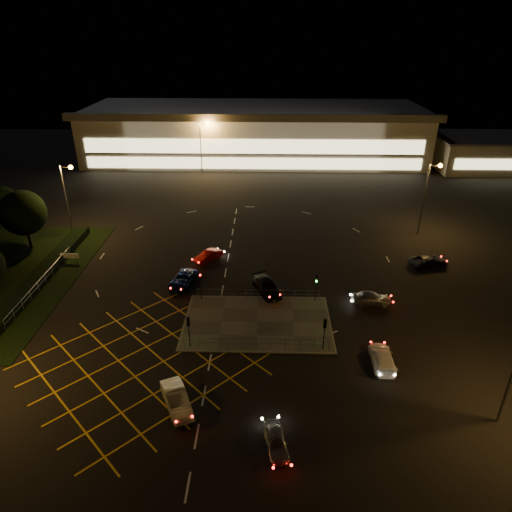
{
  "coord_description": "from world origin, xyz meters",
  "views": [
    {
      "loc": [
        2.81,
        -38.98,
        26.08
      ],
      "look_at": [
        1.6,
        8.55,
        2.0
      ],
      "focal_mm": 32.0,
      "sensor_mm": 36.0,
      "label": 1
    }
  ],
  "objects_px": {
    "signal_sw": "(189,326)",
    "car_right_silver": "(372,298)",
    "car_far_dkgrey": "(267,286)",
    "signal_nw": "(201,281)",
    "signal_se": "(325,328)",
    "car_approach_white": "(382,358)",
    "car_left_blue": "(183,280)",
    "car_east_grey": "(429,261)",
    "signal_ne": "(316,282)",
    "car_circ_red": "(209,256)",
    "car_near_silver": "(276,441)",
    "car_queue_white": "(177,399)"
  },
  "relations": [
    {
      "from": "signal_sw",
      "to": "car_right_silver",
      "type": "xyz_separation_m",
      "value": [
        17.84,
        7.71,
        -1.68
      ]
    },
    {
      "from": "signal_se",
      "to": "car_near_silver",
      "type": "bearing_deg",
      "value": 67.95
    },
    {
      "from": "car_east_grey",
      "to": "car_approach_white",
      "type": "relative_size",
      "value": 1.04
    },
    {
      "from": "signal_nw",
      "to": "car_queue_white",
      "type": "xyz_separation_m",
      "value": [
        0.11,
        -15.18,
        -1.64
      ]
    },
    {
      "from": "car_right_silver",
      "to": "car_east_grey",
      "type": "height_order",
      "value": "car_right_silver"
    },
    {
      "from": "signal_ne",
      "to": "car_queue_white",
      "type": "relative_size",
      "value": 0.71
    },
    {
      "from": "signal_nw",
      "to": "car_right_silver",
      "type": "distance_m",
      "value": 17.92
    },
    {
      "from": "signal_se",
      "to": "car_left_blue",
      "type": "bearing_deg",
      "value": -37.43
    },
    {
      "from": "signal_nw",
      "to": "car_approach_white",
      "type": "height_order",
      "value": "signal_nw"
    },
    {
      "from": "signal_se",
      "to": "car_near_silver",
      "type": "relative_size",
      "value": 0.88
    },
    {
      "from": "signal_sw",
      "to": "car_east_grey",
      "type": "relative_size",
      "value": 0.68
    },
    {
      "from": "car_far_dkgrey",
      "to": "car_near_silver",
      "type": "bearing_deg",
      "value": -111.43
    },
    {
      "from": "car_left_blue",
      "to": "car_queue_white",
      "type": "bearing_deg",
      "value": -70.05
    },
    {
      "from": "signal_nw",
      "to": "car_near_silver",
      "type": "bearing_deg",
      "value": -67.96
    },
    {
      "from": "car_east_grey",
      "to": "car_approach_white",
      "type": "xyz_separation_m",
      "value": [
        -9.62,
        -18.29,
        0.0
      ]
    },
    {
      "from": "signal_sw",
      "to": "car_far_dkgrey",
      "type": "bearing_deg",
      "value": -125.2
    },
    {
      "from": "signal_se",
      "to": "car_far_dkgrey",
      "type": "height_order",
      "value": "signal_se"
    },
    {
      "from": "signal_ne",
      "to": "car_near_silver",
      "type": "xyz_separation_m",
      "value": [
        -4.38,
        -18.81,
        -1.76
      ]
    },
    {
      "from": "car_queue_white",
      "to": "signal_se",
      "type": "bearing_deg",
      "value": 5.84
    },
    {
      "from": "signal_se",
      "to": "car_left_blue",
      "type": "distance_m",
      "value": 18.36
    },
    {
      "from": "car_far_dkgrey",
      "to": "car_east_grey",
      "type": "height_order",
      "value": "car_far_dkgrey"
    },
    {
      "from": "car_far_dkgrey",
      "to": "car_approach_white",
      "type": "height_order",
      "value": "car_far_dkgrey"
    },
    {
      "from": "car_left_blue",
      "to": "signal_sw",
      "type": "bearing_deg",
      "value": -65.45
    },
    {
      "from": "car_near_silver",
      "to": "car_far_dkgrey",
      "type": "xyz_separation_m",
      "value": [
        -0.71,
        20.62,
        0.1
      ]
    },
    {
      "from": "signal_sw",
      "to": "car_queue_white",
      "type": "xyz_separation_m",
      "value": [
        0.11,
        -7.2,
        -1.64
      ]
    },
    {
      "from": "car_queue_white",
      "to": "car_approach_white",
      "type": "xyz_separation_m",
      "value": [
        16.73,
        5.35,
        -0.08
      ]
    },
    {
      "from": "signal_se",
      "to": "signal_nw",
      "type": "xyz_separation_m",
      "value": [
        -12.0,
        7.99,
        0.0
      ]
    },
    {
      "from": "signal_ne",
      "to": "car_right_silver",
      "type": "xyz_separation_m",
      "value": [
        5.84,
        -0.27,
        -1.68
      ]
    },
    {
      "from": "car_queue_white",
      "to": "car_east_grey",
      "type": "distance_m",
      "value": 35.41
    },
    {
      "from": "car_left_blue",
      "to": "car_approach_white",
      "type": "bearing_deg",
      "value": -22.01
    },
    {
      "from": "signal_ne",
      "to": "car_near_silver",
      "type": "distance_m",
      "value": 19.4
    },
    {
      "from": "signal_sw",
      "to": "car_right_silver",
      "type": "relative_size",
      "value": 0.78
    },
    {
      "from": "signal_ne",
      "to": "car_circ_red",
      "type": "relative_size",
      "value": 0.84
    },
    {
      "from": "car_far_dkgrey",
      "to": "signal_nw",
      "type": "bearing_deg",
      "value": 171.23
    },
    {
      "from": "car_queue_white",
      "to": "car_east_grey",
      "type": "bearing_deg",
      "value": 16.55
    },
    {
      "from": "signal_nw",
      "to": "car_circ_red",
      "type": "height_order",
      "value": "signal_nw"
    },
    {
      "from": "signal_sw",
      "to": "car_east_grey",
      "type": "height_order",
      "value": "signal_sw"
    },
    {
      "from": "signal_nw",
      "to": "car_right_silver",
      "type": "relative_size",
      "value": 0.78
    },
    {
      "from": "signal_sw",
      "to": "signal_ne",
      "type": "xyz_separation_m",
      "value": [
        12.0,
        7.99,
        0.0
      ]
    },
    {
      "from": "car_right_silver",
      "to": "car_queue_white",
      "type": "bearing_deg",
      "value": 133.44
    },
    {
      "from": "car_queue_white",
      "to": "car_far_dkgrey",
      "type": "bearing_deg",
      "value": 42.84
    },
    {
      "from": "signal_se",
      "to": "car_approach_white",
      "type": "height_order",
      "value": "signal_se"
    },
    {
      "from": "car_circ_red",
      "to": "car_approach_white",
      "type": "relative_size",
      "value": 0.84
    },
    {
      "from": "car_near_silver",
      "to": "signal_nw",
      "type": "bearing_deg",
      "value": 101.46
    },
    {
      "from": "car_near_silver",
      "to": "car_east_grey",
      "type": "relative_size",
      "value": 0.77
    },
    {
      "from": "car_queue_white",
      "to": "car_approach_white",
      "type": "height_order",
      "value": "car_queue_white"
    },
    {
      "from": "car_right_silver",
      "to": "car_circ_red",
      "type": "xyz_separation_m",
      "value": [
        -18.2,
        9.48,
        -0.07
      ]
    },
    {
      "from": "signal_nw",
      "to": "signal_ne",
      "type": "height_order",
      "value": "same"
    },
    {
      "from": "signal_se",
      "to": "car_far_dkgrey",
      "type": "bearing_deg",
      "value": -62.51
    },
    {
      "from": "signal_ne",
      "to": "car_right_silver",
      "type": "distance_m",
      "value": 6.08
    }
  ]
}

